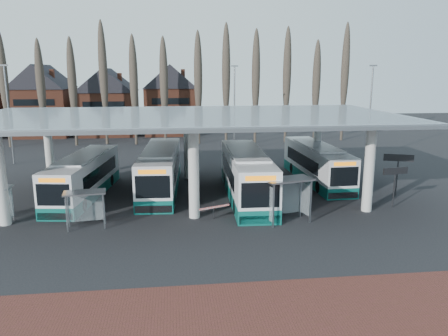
{
  "coord_description": "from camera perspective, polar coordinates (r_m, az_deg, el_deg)",
  "views": [
    {
      "loc": [
        -1.28,
        -25.24,
        9.55
      ],
      "look_at": [
        2.52,
        7.0,
        2.31
      ],
      "focal_mm": 35.0,
      "sensor_mm": 36.0,
      "label": 1
    }
  ],
  "objects": [
    {
      "name": "poplar_row",
      "position": [
        58.26,
        -5.58,
        11.75
      ],
      "size": [
        45.1,
        1.1,
        14.5
      ],
      "color": "#473D33",
      "rests_on": "ground"
    },
    {
      "name": "lamp_post_c",
      "position": [
        50.18,
        18.55,
        7.11
      ],
      "size": [
        0.8,
        0.16,
        10.17
      ],
      "color": "slate",
      "rests_on": "ground"
    },
    {
      "name": "bus_0",
      "position": [
        35.41,
        -17.84,
        -1.15
      ],
      "size": [
        4.03,
        11.85,
        3.23
      ],
      "rotation": [
        0.0,
        0.0,
        -0.14
      ],
      "color": "white",
      "rests_on": "ground"
    },
    {
      "name": "station_canopy",
      "position": [
        33.49,
        -4.51,
        5.9
      ],
      "size": [
        32.0,
        16.0,
        6.34
      ],
      "color": "silver",
      "rests_on": "ground"
    },
    {
      "name": "lamp_post_b",
      "position": [
        51.93,
        1.37,
        7.91
      ],
      "size": [
        0.8,
        0.16,
        10.17
      ],
      "color": "slate",
      "rests_on": "ground"
    },
    {
      "name": "ground",
      "position": [
        27.02,
        -3.61,
        -8.16
      ],
      "size": [
        140.0,
        140.0,
        0.0
      ],
      "primitive_type": "plane",
      "color": "black",
      "rests_on": "ground"
    },
    {
      "name": "barrier",
      "position": [
        28.45,
        -1.3,
        -5.25
      ],
      "size": [
        2.05,
        1.0,
        1.09
      ],
      "rotation": [
        0.0,
        0.0,
        0.4
      ],
      "color": "black",
      "rests_on": "ground"
    },
    {
      "name": "lamp_post_a",
      "position": [
        50.29,
        -26.3,
        6.48
      ],
      "size": [
        0.8,
        0.16,
        10.17
      ],
      "color": "slate",
      "rests_on": "ground"
    },
    {
      "name": "info_sign_0",
      "position": [
        33.06,
        21.46,
        -0.74
      ],
      "size": [
        1.95,
        0.41,
        2.91
      ],
      "rotation": [
        0.0,
        0.0,
        0.16
      ],
      "color": "black",
      "rests_on": "ground"
    },
    {
      "name": "bus_3",
      "position": [
        39.31,
        11.98,
        0.54
      ],
      "size": [
        2.83,
        11.82,
        3.27
      ],
      "rotation": [
        0.0,
        0.0,
        0.03
      ],
      "color": "white",
      "rests_on": "ground"
    },
    {
      "name": "shelter_2",
      "position": [
        28.25,
        8.19,
        -2.85
      ],
      "size": [
        3.4,
        2.28,
        2.89
      ],
      "rotation": [
        0.0,
        0.0,
        0.25
      ],
      "color": "gray",
      "rests_on": "ground"
    },
    {
      "name": "info_sign_1",
      "position": [
        36.3,
        21.82,
        0.87
      ],
      "size": [
        2.11,
        0.89,
        3.29
      ],
      "rotation": [
        0.0,
        0.0,
        -0.36
      ],
      "color": "black",
      "rests_on": "ground"
    },
    {
      "name": "shelter_1",
      "position": [
        28.34,
        -17.67,
        -4.14
      ],
      "size": [
        2.65,
        1.57,
        2.33
      ],
      "rotation": [
        0.0,
        0.0,
        0.13
      ],
      "color": "gray",
      "rests_on": "ground"
    },
    {
      "name": "townhouse_row",
      "position": [
        70.83,
        -18.74,
        9.0
      ],
      "size": [
        36.8,
        10.3,
        12.25
      ],
      "color": "brown",
      "rests_on": "ground"
    },
    {
      "name": "bus_1",
      "position": [
        35.88,
        -8.29,
        -0.29
      ],
      "size": [
        3.4,
        12.68,
        3.49
      ],
      "rotation": [
        0.0,
        0.0,
        -0.06
      ],
      "color": "white",
      "rests_on": "ground"
    },
    {
      "name": "bus_2",
      "position": [
        33.6,
        2.92,
        -0.96
      ],
      "size": [
        3.21,
        13.07,
        3.61
      ],
      "rotation": [
        0.0,
        0.0,
        -0.03
      ],
      "color": "white",
      "rests_on": "ground"
    }
  ]
}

